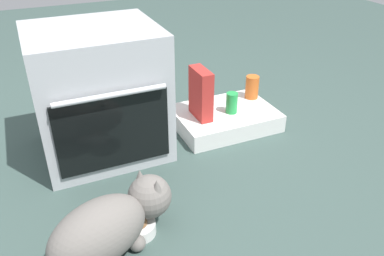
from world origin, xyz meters
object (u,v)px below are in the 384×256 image
(soda_can, at_px, (232,103))
(oven, at_px, (99,93))
(cat, at_px, (108,226))
(food_bowl, at_px, (138,227))
(pantry_cabinet, at_px, (225,118))
(cereal_box, at_px, (201,94))
(sauce_jar, at_px, (252,87))

(soda_can, bearing_deg, oven, 174.03)
(oven, relative_size, cat, 0.84)
(food_bowl, bearing_deg, soda_can, 38.76)
(pantry_cabinet, height_order, cereal_box, cereal_box)
(cat, bearing_deg, food_bowl, -0.00)
(cereal_box, distance_m, sauce_jar, 0.41)
(food_bowl, xyz_separation_m, sauce_jar, (0.95, 0.72, 0.14))
(oven, relative_size, sauce_jar, 4.66)
(pantry_cabinet, xyz_separation_m, cereal_box, (-0.16, -0.01, 0.19))
(cat, distance_m, cereal_box, 0.97)
(soda_can, bearing_deg, pantry_cabinet, 124.11)
(pantry_cabinet, relative_size, cat, 0.73)
(pantry_cabinet, distance_m, food_bowl, 0.96)
(cereal_box, bearing_deg, food_bowl, -131.98)
(oven, bearing_deg, cat, -101.34)
(soda_can, bearing_deg, food_bowl, -141.24)
(pantry_cabinet, height_order, cat, cat)
(cat, xyz_separation_m, cereal_box, (0.68, 0.68, 0.11))
(cat, xyz_separation_m, sauce_jar, (1.07, 0.77, 0.04))
(food_bowl, relative_size, cereal_box, 0.50)
(pantry_cabinet, bearing_deg, cat, -141.05)
(cat, xyz_separation_m, soda_can, (0.87, 0.65, 0.03))
(food_bowl, relative_size, soda_can, 1.16)
(food_bowl, height_order, cereal_box, cereal_box)
(soda_can, xyz_separation_m, cereal_box, (-0.18, 0.03, 0.08))
(oven, distance_m, pantry_cabinet, 0.75)
(cat, relative_size, cereal_box, 2.78)
(pantry_cabinet, bearing_deg, cereal_box, -177.78)
(food_bowl, bearing_deg, cereal_box, 48.02)
(oven, relative_size, food_bowl, 4.68)
(pantry_cabinet, xyz_separation_m, food_bowl, (-0.72, -0.63, -0.02))
(cereal_box, xyz_separation_m, sauce_jar, (0.39, 0.09, -0.07))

